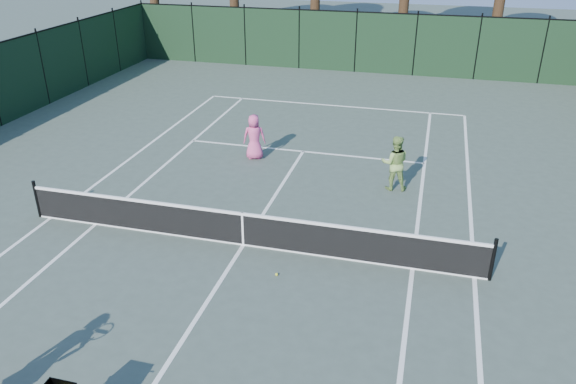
# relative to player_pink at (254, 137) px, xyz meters

# --- Properties ---
(ground) EXTENTS (90.00, 90.00, 0.00)m
(ground) POSITION_rel_player_pink_xyz_m (1.44, -5.40, -0.76)
(ground) COLOR #414F45
(ground) RESTS_ON ground
(sideline_doubles_left) EXTENTS (0.10, 23.77, 0.01)m
(sideline_doubles_left) POSITION_rel_player_pink_xyz_m (-4.04, -5.40, -0.76)
(sideline_doubles_left) COLOR white
(sideline_doubles_left) RESTS_ON ground
(sideline_doubles_right) EXTENTS (0.10, 23.77, 0.01)m
(sideline_doubles_right) POSITION_rel_player_pink_xyz_m (6.93, -5.40, -0.76)
(sideline_doubles_right) COLOR white
(sideline_doubles_right) RESTS_ON ground
(sideline_singles_left) EXTENTS (0.10, 23.77, 0.01)m
(sideline_singles_left) POSITION_rel_player_pink_xyz_m (-2.67, -5.40, -0.76)
(sideline_singles_left) COLOR white
(sideline_singles_left) RESTS_ON ground
(sideline_singles_right) EXTENTS (0.10, 23.77, 0.01)m
(sideline_singles_right) POSITION_rel_player_pink_xyz_m (5.56, -5.40, -0.76)
(sideline_singles_right) COLOR white
(sideline_singles_right) RESTS_ON ground
(baseline_far) EXTENTS (10.97, 0.10, 0.01)m
(baseline_far) POSITION_rel_player_pink_xyz_m (1.44, 6.48, -0.76)
(baseline_far) COLOR white
(baseline_far) RESTS_ON ground
(service_line_far) EXTENTS (8.23, 0.10, 0.01)m
(service_line_far) POSITION_rel_player_pink_xyz_m (1.44, 1.00, -0.76)
(service_line_far) COLOR white
(service_line_far) RESTS_ON ground
(center_service_line) EXTENTS (0.10, 12.80, 0.01)m
(center_service_line) POSITION_rel_player_pink_xyz_m (1.44, -5.40, -0.76)
(center_service_line) COLOR white
(center_service_line) RESTS_ON ground
(tennis_net) EXTENTS (11.69, 0.09, 1.06)m
(tennis_net) POSITION_rel_player_pink_xyz_m (1.44, -5.40, -0.28)
(tennis_net) COLOR black
(tennis_net) RESTS_ON ground
(fence_far) EXTENTS (24.00, 0.05, 3.00)m
(fence_far) POSITION_rel_player_pink_xyz_m (1.44, 12.60, 0.74)
(fence_far) COLOR black
(fence_far) RESTS_ON ground
(player_pink) EXTENTS (0.85, 0.67, 1.52)m
(player_pink) POSITION_rel_player_pink_xyz_m (0.00, 0.00, 0.00)
(player_pink) COLOR #DA4D8A
(player_pink) RESTS_ON ground
(player_green) EXTENTS (0.90, 0.75, 1.66)m
(player_green) POSITION_rel_player_pink_xyz_m (4.71, -1.20, 0.07)
(player_green) COLOR #86AC56
(player_green) RESTS_ON ground
(loose_ball_midcourt) EXTENTS (0.07, 0.07, 0.07)m
(loose_ball_midcourt) POSITION_rel_player_pink_xyz_m (2.60, -6.46, -0.73)
(loose_ball_midcourt) COLOR gold
(loose_ball_midcourt) RESTS_ON ground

